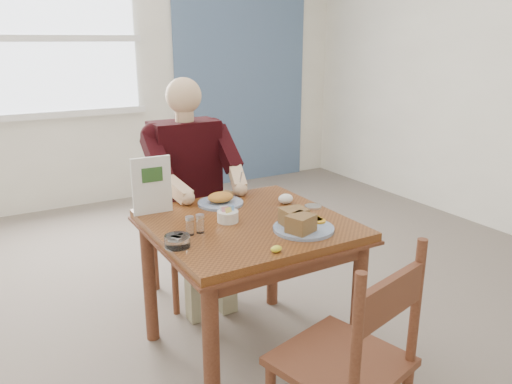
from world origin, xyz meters
TOP-DOWN VIEW (x-y plane):
  - floor at (0.00, 0.00)m, footprint 6.00×6.00m
  - wall_back at (0.00, 3.00)m, footprint 5.50×0.00m
  - accent_panel at (1.60, 2.98)m, footprint 1.60×0.02m
  - lemon_wedge at (-0.08, -0.39)m, footprint 0.06×0.05m
  - napkin at (0.30, 0.13)m, footprint 0.10×0.08m
  - metal_dish at (0.39, -0.00)m, footprint 0.09×0.09m
  - window at (-0.40, 2.97)m, footprint 1.72×0.04m
  - table at (0.00, 0.00)m, footprint 0.92×0.92m
  - chair_far at (0.00, 0.80)m, footprint 0.42×0.42m
  - chair_near at (-0.04, -0.84)m, footprint 0.51×0.51m
  - diner at (0.00, 0.71)m, footprint 0.53×0.56m
  - near_plate at (0.15, -0.23)m, footprint 0.33×0.33m
  - far_plate at (0.00, 0.29)m, footprint 0.32×0.32m
  - caddy at (-0.09, 0.04)m, footprint 0.13×0.13m
  - shakers at (-0.29, -0.03)m, footprint 0.09×0.04m
  - creamer at (-0.41, -0.13)m, footprint 0.12×0.12m
  - menu at (-0.36, 0.33)m, footprint 0.20×0.03m

SIDE VIEW (x-z plane):
  - floor at x=0.00m, z-range 0.00..0.00m
  - chair_far at x=0.00m, z-range 0.00..0.95m
  - chair_near at x=-0.04m, z-range 0.00..0.95m
  - table at x=0.00m, z-range 0.26..1.01m
  - metal_dish at x=0.39m, z-range 0.75..0.76m
  - lemon_wedge at x=-0.08m, z-range 0.75..0.78m
  - far_plate at x=0.00m, z-range 0.74..0.81m
  - creamer at x=-0.41m, z-range 0.75..0.80m
  - napkin at x=0.30m, z-range 0.75..0.80m
  - caddy at x=-0.09m, z-range 0.74..0.82m
  - near_plate at x=0.15m, z-range 0.74..0.83m
  - shakers at x=-0.29m, z-range 0.75..0.84m
  - diner at x=0.00m, z-range 0.12..1.50m
  - menu at x=-0.36m, z-range 0.75..1.04m
  - accent_panel at x=1.60m, z-range 0.00..2.80m
  - wall_back at x=0.00m, z-range -1.35..4.15m
  - window at x=-0.40m, z-range 0.89..2.31m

